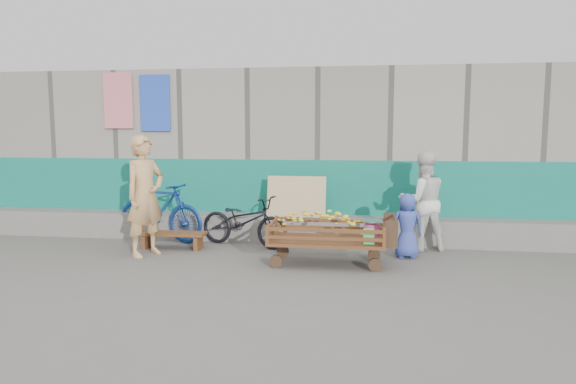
# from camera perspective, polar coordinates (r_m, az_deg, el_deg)

# --- Properties ---
(ground) EXTENTS (80.00, 80.00, 0.00)m
(ground) POSITION_cam_1_polar(r_m,az_deg,el_deg) (6.75, -4.05, -9.64)
(ground) COLOR #5C5954
(ground) RESTS_ON ground
(building_wall) EXTENTS (12.00, 3.50, 3.00)m
(building_wall) POSITION_cam_1_polar(r_m,az_deg,el_deg) (10.47, 0.56, 4.42)
(building_wall) COLOR gray
(building_wall) RESTS_ON ground
(banana_cart) EXTENTS (1.80, 0.82, 0.77)m
(banana_cart) POSITION_cam_1_polar(r_m,az_deg,el_deg) (7.37, 4.09, -4.07)
(banana_cart) COLOR brown
(banana_cart) RESTS_ON ground
(bench) EXTENTS (1.09, 0.33, 0.27)m
(bench) POSITION_cam_1_polar(r_m,az_deg,el_deg) (8.57, -12.74, -4.85)
(bench) COLOR brown
(bench) RESTS_ON ground
(vendor_man) EXTENTS (0.71, 0.80, 1.85)m
(vendor_man) POSITION_cam_1_polar(r_m,az_deg,el_deg) (8.10, -15.59, -0.42)
(vendor_man) COLOR tan
(vendor_man) RESTS_ON ground
(woman) EXTENTS (0.89, 0.77, 1.58)m
(woman) POSITION_cam_1_polar(r_m,az_deg,el_deg) (8.44, 14.72, -1.00)
(woman) COLOR white
(woman) RESTS_ON ground
(child) EXTENTS (0.53, 0.40, 0.98)m
(child) POSITION_cam_1_polar(r_m,az_deg,el_deg) (7.94, 13.08, -3.65)
(child) COLOR #3748A4
(child) RESTS_ON ground
(bicycle_dark) EXTENTS (1.71, 1.04, 0.85)m
(bicycle_dark) POSITION_cam_1_polar(r_m,az_deg,el_deg) (8.52, -4.88, -3.23)
(bicycle_dark) COLOR black
(bicycle_dark) RESTS_ON ground
(bicycle_blue) EXTENTS (1.82, 0.98, 1.05)m
(bicycle_blue) POSITION_cam_1_polar(r_m,az_deg,el_deg) (9.16, -14.06, -2.06)
(bicycle_blue) COLOR navy
(bicycle_blue) RESTS_ON ground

